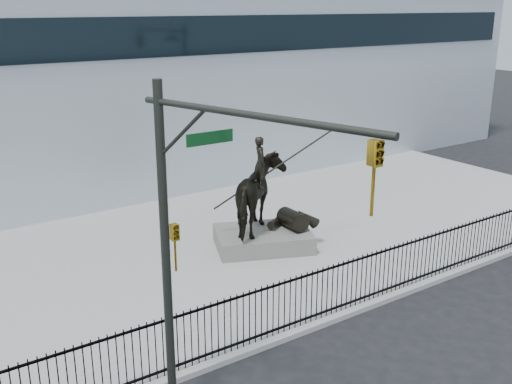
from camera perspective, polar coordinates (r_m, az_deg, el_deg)
ground at (r=17.22m, az=14.16°, el=-11.80°), size 120.00×120.00×0.00m
plaza at (r=21.89m, az=0.41°, el=-4.50°), size 30.00×12.00×0.15m
building at (r=32.05m, az=-13.21°, el=10.29°), size 44.00×14.00×9.00m
picket_fence at (r=17.55m, az=11.33°, el=-7.70°), size 22.10×0.10×1.50m
statue_plinth at (r=20.89m, az=0.67°, el=-4.48°), size 3.84×3.30×0.60m
equestrian_statue at (r=20.37m, az=0.86°, el=-0.37°), size 3.83×3.20×3.50m
traffic_signal_left at (r=11.09m, az=-5.64°, el=-5.08°), size 1.52×4.84×7.00m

